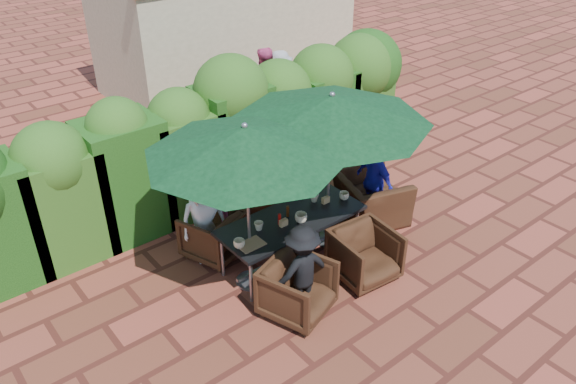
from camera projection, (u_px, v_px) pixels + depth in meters
ground at (296, 261)px, 8.37m from camera, size 80.00×80.00×0.00m
dining_table at (292, 223)px, 8.05m from camera, size 2.17×0.90×0.75m
umbrella_left at (245, 141)px, 6.83m from camera, size 2.58×2.58×2.46m
umbrella_right at (332, 109)px, 7.69m from camera, size 2.82×2.82×2.46m
chair_far_left at (213, 232)px, 8.32m from camera, size 0.98×0.95×0.80m
chair_far_mid at (248, 209)px, 8.88m from camera, size 0.95×0.92×0.78m
chair_far_right at (295, 199)px, 9.20m from camera, size 0.87×0.84×0.71m
chair_near_left at (298, 287)px, 7.24m from camera, size 1.02×0.98×0.84m
chair_near_right at (365, 253)px, 7.86m from camera, size 0.89×0.84×0.84m
chair_end_right at (370, 190)px, 9.15m from camera, size 1.06×1.33×1.01m
adult_far_left at (203, 217)px, 8.15m from camera, size 0.74×0.52×1.37m
adult_far_mid at (250, 202)px, 8.70m from camera, size 0.48×0.42×1.16m
adult_far_right at (295, 180)px, 9.19m from camera, size 0.64×0.42×1.26m
adult_near_left at (302, 269)px, 7.21m from camera, size 0.86×0.48×1.28m
adult_end_right at (375, 182)px, 9.02m from camera, size 0.47×0.84×1.38m
child_left at (228, 219)px, 8.57m from camera, size 0.35×0.30×0.86m
child_right at (269, 203)px, 9.09m from camera, size 0.30×0.26×0.73m
pedestrian_a at (234, 99)px, 11.56m from camera, size 1.72×0.95×1.75m
pedestrian_b at (264, 87)px, 12.20m from camera, size 0.88×0.60×1.71m
pedestrian_c at (280, 85)px, 12.55m from camera, size 1.09×0.82×1.54m
cup_a at (239, 244)px, 7.39m from camera, size 0.15×0.15×0.12m
cup_b at (259, 226)px, 7.74m from camera, size 0.13×0.13×0.12m
cup_c at (301, 218)px, 7.89m from camera, size 0.18×0.18×0.14m
cup_d at (314, 198)px, 8.37m from camera, size 0.14×0.14×0.13m
cup_e at (344, 196)px, 8.42m from camera, size 0.15×0.15×0.12m
ketchup_bottle at (280, 219)px, 7.84m from camera, size 0.04×0.04×0.17m
sauce_bottle at (288, 211)px, 8.01m from camera, size 0.04×0.04×0.17m
serving_tray at (251, 244)px, 7.46m from camera, size 0.35×0.25×0.02m
number_block_left at (283, 223)px, 7.83m from camera, size 0.12×0.06×0.10m
number_block_right at (326, 200)px, 8.34m from camera, size 0.12×0.06×0.10m
hedge_wall at (211, 129)px, 9.27m from camera, size 9.10×1.60×2.48m
building at (226, 21)px, 14.06m from camera, size 6.20×3.08×3.20m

